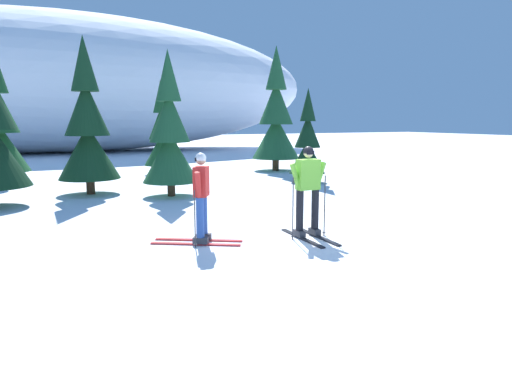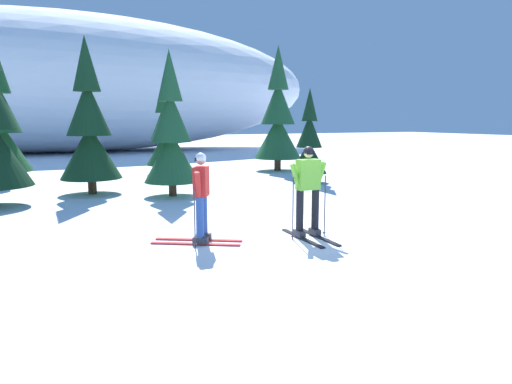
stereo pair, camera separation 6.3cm
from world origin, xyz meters
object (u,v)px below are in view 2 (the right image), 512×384
at_px(skier_lime_jacket, 308,189).
at_px(pine_tree_center_right, 164,135).
at_px(pine_tree_center, 171,136).
at_px(pine_tree_right, 309,144).
at_px(pine_tree_center_left, 89,129).
at_px(pine_tree_left, 1,127).
at_px(skier_red_jacket, 201,197).
at_px(pine_tree_far_right, 278,119).

height_order(skier_lime_jacket, pine_tree_center_right, pine_tree_center_right).
height_order(pine_tree_center, pine_tree_right, pine_tree_center).
bearing_deg(pine_tree_center_left, pine_tree_center_right, 51.39).
bearing_deg(pine_tree_left, skier_lime_jacket, -61.26).
height_order(skier_lime_jacket, pine_tree_center_left, pine_tree_center_left).
distance_m(pine_tree_left, pine_tree_right, 11.02).
height_order(skier_red_jacket, pine_tree_center, pine_tree_center).
distance_m(pine_tree_left, pine_tree_far_right, 11.13).
relative_size(skier_red_jacket, pine_tree_center_left, 0.35).
distance_m(skier_lime_jacket, pine_tree_right, 8.20).
height_order(pine_tree_center_left, pine_tree_center, pine_tree_center_left).
distance_m(skier_lime_jacket, pine_tree_center_left, 8.36).
height_order(pine_tree_left, pine_tree_far_right, pine_tree_far_right).
xyz_separation_m(pine_tree_center_left, pine_tree_center, (2.20, -1.51, -0.20)).
relative_size(skier_lime_jacket, pine_tree_far_right, 0.32).
relative_size(pine_tree_center, pine_tree_right, 1.27).
bearing_deg(pine_tree_center_right, skier_lime_jacket, -90.16).
height_order(skier_red_jacket, pine_tree_far_right, pine_tree_far_right).
relative_size(pine_tree_center_left, pine_tree_center, 1.11).
bearing_deg(pine_tree_center, pine_tree_left, 135.00).
distance_m(skier_red_jacket, pine_tree_right, 9.12).
bearing_deg(skier_lime_jacket, pine_tree_left, 118.74).
height_order(pine_tree_center_right, pine_tree_right, pine_tree_center_right).
relative_size(skier_lime_jacket, pine_tree_center_right, 0.46).
bearing_deg(skier_red_jacket, pine_tree_center_left, 100.21).
relative_size(pine_tree_center_right, pine_tree_right, 1.15).
bearing_deg(pine_tree_right, skier_lime_jacket, -121.52).
xyz_separation_m(skier_lime_jacket, pine_tree_center_right, (0.03, 11.83, 0.70)).
relative_size(skier_red_jacket, pine_tree_left, 0.35).
xyz_separation_m(skier_lime_jacket, pine_tree_far_right, (5.14, 11.12, 1.38)).
distance_m(pine_tree_left, pine_tree_center_left, 4.26).
relative_size(pine_tree_right, pine_tree_far_right, 0.62).
height_order(pine_tree_left, pine_tree_center_right, pine_tree_left).
bearing_deg(pine_tree_center_left, pine_tree_far_right, 22.61).
height_order(skier_lime_jacket, skier_red_jacket, skier_lime_jacket).
bearing_deg(pine_tree_center_right, pine_tree_left, -171.49).
distance_m(skier_red_jacket, pine_tree_left, 11.24).
relative_size(skier_lime_jacket, pine_tree_center, 0.41).
xyz_separation_m(skier_lime_jacket, skier_red_jacket, (-2.07, 0.46, -0.08)).
bearing_deg(pine_tree_far_right, pine_tree_center_right, 172.13).
distance_m(pine_tree_right, pine_tree_far_right, 4.32).
relative_size(pine_tree_center, pine_tree_center_right, 1.10).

